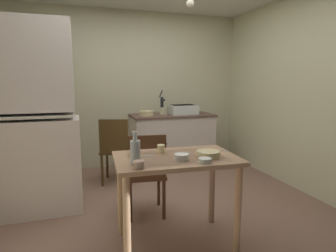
{
  "coord_description": "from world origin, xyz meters",
  "views": [
    {
      "loc": [
        -0.84,
        -2.82,
        1.4
      ],
      "look_at": [
        0.09,
        0.1,
        0.92
      ],
      "focal_mm": 30.05,
      "sensor_mm": 36.0,
      "label": 1
    }
  ],
  "objects_px": {
    "chair_far_side": "(146,172)",
    "glass_bottle": "(135,151)",
    "chair_by_counter": "(116,149)",
    "mug_dark": "(134,152)",
    "hand_pump": "(162,104)",
    "dining_table": "(176,171)",
    "mixing_bowl_counter": "(147,113)",
    "hutch_cabinet": "(30,125)",
    "serving_bowl_wide": "(208,154)",
    "sink_basin": "(183,109)"
  },
  "relations": [
    {
      "from": "chair_far_side",
      "to": "glass_bottle",
      "type": "height_order",
      "value": "glass_bottle"
    },
    {
      "from": "chair_by_counter",
      "to": "mug_dark",
      "type": "bearing_deg",
      "value": -90.85
    },
    {
      "from": "hand_pump",
      "to": "mug_dark",
      "type": "relative_size",
      "value": 5.42
    },
    {
      "from": "dining_table",
      "to": "chair_far_side",
      "type": "distance_m",
      "value": 0.6
    },
    {
      "from": "mixing_bowl_counter",
      "to": "chair_by_counter",
      "type": "xyz_separation_m",
      "value": [
        -0.55,
        -0.47,
        -0.42
      ]
    },
    {
      "from": "glass_bottle",
      "to": "hutch_cabinet",
      "type": "bearing_deg",
      "value": 127.68
    },
    {
      "from": "hutch_cabinet",
      "to": "hand_pump",
      "type": "xyz_separation_m",
      "value": [
        1.78,
        1.14,
        0.1
      ]
    },
    {
      "from": "hutch_cabinet",
      "to": "chair_by_counter",
      "type": "bearing_deg",
      "value": 31.34
    },
    {
      "from": "chair_far_side",
      "to": "hutch_cabinet",
      "type": "bearing_deg",
      "value": 156.2
    },
    {
      "from": "chair_by_counter",
      "to": "dining_table",
      "type": "bearing_deg",
      "value": -79.23
    },
    {
      "from": "chair_far_side",
      "to": "mug_dark",
      "type": "xyz_separation_m",
      "value": [
        -0.2,
        -0.43,
        0.33
      ]
    },
    {
      "from": "serving_bowl_wide",
      "to": "mug_dark",
      "type": "height_order",
      "value": "mug_dark"
    },
    {
      "from": "chair_by_counter",
      "to": "hand_pump",
      "type": "bearing_deg",
      "value": 34.26
    },
    {
      "from": "glass_bottle",
      "to": "chair_far_side",
      "type": "bearing_deg",
      "value": 70.58
    },
    {
      "from": "mixing_bowl_counter",
      "to": "dining_table",
      "type": "bearing_deg",
      "value": -96.68
    },
    {
      "from": "hutch_cabinet",
      "to": "serving_bowl_wide",
      "type": "xyz_separation_m",
      "value": [
        1.51,
        -1.14,
        -0.14
      ]
    },
    {
      "from": "hand_pump",
      "to": "dining_table",
      "type": "distance_m",
      "value": 2.29
    },
    {
      "from": "sink_basin",
      "to": "chair_far_side",
      "type": "bearing_deg",
      "value": -122.19
    },
    {
      "from": "chair_by_counter",
      "to": "glass_bottle",
      "type": "xyz_separation_m",
      "value": [
        -0.06,
        -1.73,
        0.39
      ]
    },
    {
      "from": "sink_basin",
      "to": "chair_far_side",
      "type": "relative_size",
      "value": 0.49
    },
    {
      "from": "hand_pump",
      "to": "chair_by_counter",
      "type": "bearing_deg",
      "value": -145.74
    },
    {
      "from": "mixing_bowl_counter",
      "to": "chair_by_counter",
      "type": "distance_m",
      "value": 0.84
    },
    {
      "from": "serving_bowl_wide",
      "to": "mug_dark",
      "type": "xyz_separation_m",
      "value": [
        -0.58,
        0.22,
        0.01
      ]
    },
    {
      "from": "hutch_cabinet",
      "to": "chair_far_side",
      "type": "distance_m",
      "value": 1.31
    },
    {
      "from": "hand_pump",
      "to": "chair_by_counter",
      "type": "height_order",
      "value": "hand_pump"
    },
    {
      "from": "hutch_cabinet",
      "to": "hand_pump",
      "type": "height_order",
      "value": "hutch_cabinet"
    },
    {
      "from": "hand_pump",
      "to": "mixing_bowl_counter",
      "type": "relative_size",
      "value": 1.71
    },
    {
      "from": "sink_basin",
      "to": "mug_dark",
      "type": "height_order",
      "value": "sink_basin"
    },
    {
      "from": "serving_bowl_wide",
      "to": "glass_bottle",
      "type": "distance_m",
      "value": 0.62
    },
    {
      "from": "hutch_cabinet",
      "to": "glass_bottle",
      "type": "bearing_deg",
      "value": -52.32
    },
    {
      "from": "hand_pump",
      "to": "dining_table",
      "type": "relative_size",
      "value": 0.37
    },
    {
      "from": "hand_pump",
      "to": "serving_bowl_wide",
      "type": "bearing_deg",
      "value": -96.78
    },
    {
      "from": "sink_basin",
      "to": "chair_far_side",
      "type": "height_order",
      "value": "sink_basin"
    },
    {
      "from": "sink_basin",
      "to": "hand_pump",
      "type": "distance_m",
      "value": 0.36
    },
    {
      "from": "hutch_cabinet",
      "to": "hand_pump",
      "type": "relative_size",
      "value": 5.2
    },
    {
      "from": "hutch_cabinet",
      "to": "sink_basin",
      "type": "height_order",
      "value": "hutch_cabinet"
    },
    {
      "from": "chair_far_side",
      "to": "glass_bottle",
      "type": "bearing_deg",
      "value": -109.42
    },
    {
      "from": "hutch_cabinet",
      "to": "glass_bottle",
      "type": "distance_m",
      "value": 1.46
    },
    {
      "from": "dining_table",
      "to": "chair_by_counter",
      "type": "distance_m",
      "value": 1.66
    },
    {
      "from": "chair_by_counter",
      "to": "serving_bowl_wide",
      "type": "relative_size",
      "value": 4.65
    },
    {
      "from": "chair_by_counter",
      "to": "mug_dark",
      "type": "relative_size",
      "value": 12.72
    },
    {
      "from": "chair_far_side",
      "to": "glass_bottle",
      "type": "xyz_separation_m",
      "value": [
        -0.23,
        -0.66,
        0.4
      ]
    },
    {
      "from": "glass_bottle",
      "to": "mixing_bowl_counter",
      "type": "bearing_deg",
      "value": 74.47
    },
    {
      "from": "sink_basin",
      "to": "serving_bowl_wide",
      "type": "relative_size",
      "value": 2.24
    },
    {
      "from": "sink_basin",
      "to": "dining_table",
      "type": "distance_m",
      "value": 2.34
    },
    {
      "from": "dining_table",
      "to": "glass_bottle",
      "type": "bearing_deg",
      "value": -164.41
    },
    {
      "from": "sink_basin",
      "to": "chair_by_counter",
      "type": "height_order",
      "value": "sink_basin"
    },
    {
      "from": "mixing_bowl_counter",
      "to": "glass_bottle",
      "type": "bearing_deg",
      "value": -105.53
    },
    {
      "from": "hand_pump",
      "to": "serving_bowl_wide",
      "type": "xyz_separation_m",
      "value": [
        -0.27,
        -2.29,
        -0.24
      ]
    },
    {
      "from": "serving_bowl_wide",
      "to": "sink_basin",
      "type": "bearing_deg",
      "value": 74.61
    }
  ]
}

